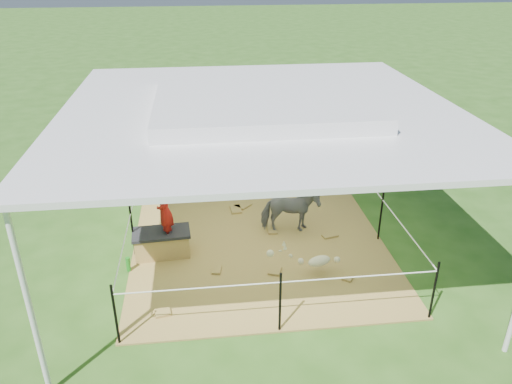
{
  "coord_description": "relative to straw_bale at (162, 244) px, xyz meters",
  "views": [
    {
      "loc": [
        -0.99,
        -7.75,
        4.93
      ],
      "look_at": [
        0.0,
        0.6,
        0.85
      ],
      "focal_mm": 35.0,
      "sensor_mm": 36.0,
      "label": 1
    }
  ],
  "objects": [
    {
      "name": "woman",
      "position": [
        0.1,
        0.0,
        0.77
      ],
      "size": [
        0.3,
        0.43,
        1.13
      ],
      "primitive_type": "imported",
      "rotation": [
        0.0,
        0.0,
        -1.5
      ],
      "color": "#A91510",
      "rests_on": "straw_bale"
    },
    {
      "name": "dark_cloth",
      "position": [
        0.0,
        0.0,
        0.23
      ],
      "size": [
        1.04,
        0.59,
        0.05
      ],
      "primitive_type": "cube",
      "rotation": [
        0.0,
        0.0,
        0.07
      ],
      "color": "black",
      "rests_on": "straw_bale"
    },
    {
      "name": "foal",
      "position": [
        2.63,
        -0.91,
        0.07
      ],
      "size": [
        1.13,
        0.84,
        0.56
      ],
      "primitive_type": null,
      "rotation": [
        0.0,
        0.0,
        0.32
      ],
      "color": "#BDB28A",
      "rests_on": "hay_patch"
    },
    {
      "name": "pony",
      "position": [
        2.39,
        0.52,
        0.25
      ],
      "size": [
        1.08,
        0.5,
        0.91
      ],
      "primitive_type": "imported",
      "rotation": [
        0.0,
        0.0,
        1.57
      ],
      "color": "#515156",
      "rests_on": "hay_patch"
    },
    {
      "name": "green_bottle",
      "position": [
        -0.55,
        -0.45,
        -0.08
      ],
      "size": [
        0.08,
        0.08,
        0.26
      ],
      "primitive_type": "cylinder",
      "rotation": [
        0.0,
        0.0,
        0.07
      ],
      "color": "#1C7F1C",
      "rests_on": "hay_patch"
    },
    {
      "name": "picnic_table_far",
      "position": [
        7.47,
        8.97,
        0.14
      ],
      "size": [
        1.95,
        1.5,
        0.76
      ],
      "primitive_type": "cube",
      "rotation": [
        0.0,
        0.0,
        0.1
      ],
      "color": "brown",
      "rests_on": "ground"
    },
    {
      "name": "pink_hat",
      "position": [
        2.39,
        0.52,
        0.77
      ],
      "size": [
        0.28,
        0.28,
        0.13
      ],
      "primitive_type": "cylinder",
      "color": "pink",
      "rests_on": "pony"
    },
    {
      "name": "hay_patch",
      "position": [
        1.76,
        0.06,
        -0.22
      ],
      "size": [
        4.6,
        4.6,
        0.03
      ],
      "primitive_type": "cube",
      "color": "brown",
      "rests_on": "ground"
    },
    {
      "name": "canopy_tent",
      "position": [
        1.76,
        0.06,
        2.45
      ],
      "size": [
        6.3,
        6.3,
        2.9
      ],
      "color": "silver",
      "rests_on": "ground"
    },
    {
      "name": "trash_barrel",
      "position": [
        5.03,
        5.72,
        0.21
      ],
      "size": [
        0.65,
        0.65,
        0.89
      ],
      "primitive_type": "cylinder",
      "rotation": [
        0.0,
        0.0,
        -0.14
      ],
      "color": "blue",
      "rests_on": "ground"
    },
    {
      "name": "straw_bale",
      "position": [
        0.0,
        0.0,
        0.0
      ],
      "size": [
        0.97,
        0.53,
        0.42
      ],
      "primitive_type": "cube",
      "rotation": [
        0.0,
        0.0,
        0.07
      ],
      "color": "#A77E3C",
      "rests_on": "hay_patch"
    },
    {
      "name": "rope_fence",
      "position": [
        1.76,
        0.06,
        0.4
      ],
      "size": [
        4.54,
        4.54,
        1.0
      ],
      "color": "black",
      "rests_on": "ground"
    },
    {
      "name": "distant_person",
      "position": [
        4.27,
        7.27,
        0.31
      ],
      "size": [
        0.65,
        0.58,
        1.09
      ],
      "primitive_type": "imported",
      "rotation": [
        0.0,
        0.0,
        2.77
      ],
      "color": "#2F71B3",
      "rests_on": "ground"
    },
    {
      "name": "ground",
      "position": [
        1.76,
        0.06,
        -0.24
      ],
      "size": [
        90.0,
        90.0,
        0.0
      ],
      "primitive_type": "plane",
      "color": "#2D5919",
      "rests_on": "ground"
    },
    {
      "name": "picnic_table_near",
      "position": [
        3.02,
        8.21,
        0.16
      ],
      "size": [
        2.35,
        2.15,
        0.8
      ],
      "primitive_type": "cube",
      "rotation": [
        0.0,
        0.0,
        0.51
      ],
      "color": "#54301D",
      "rests_on": "ground"
    }
  ]
}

